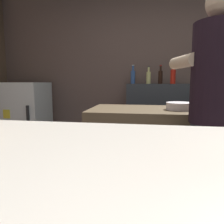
# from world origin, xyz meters

# --- Properties ---
(wall_back) EXTENTS (5.20, 0.10, 2.70)m
(wall_back) POSITION_xyz_m (0.00, 2.20, 1.35)
(wall_back) COLOR brown
(wall_back) RESTS_ON ground
(prep_counter) EXTENTS (2.10, 0.60, 0.91)m
(prep_counter) POSITION_xyz_m (0.35, 0.62, 0.46)
(prep_counter) COLOR brown
(prep_counter) RESTS_ON ground
(back_shelf) EXTENTS (0.86, 0.36, 1.10)m
(back_shelf) POSITION_xyz_m (-0.08, 1.92, 0.55)
(back_shelf) COLOR #32353B
(back_shelf) RESTS_ON ground
(mini_fridge) EXTENTS (0.64, 0.58, 1.12)m
(mini_fridge) POSITION_xyz_m (-2.03, 1.75, 0.56)
(mini_fridge) COLOR silver
(mini_fridge) RESTS_ON ground
(bartender) EXTENTS (0.49, 0.55, 1.69)m
(bartender) POSITION_xyz_m (0.20, 0.16, 0.98)
(bartender) COLOR #252533
(bartender) RESTS_ON ground
(mixing_bowl) EXTENTS (0.21, 0.21, 0.06)m
(mixing_bowl) POSITION_xyz_m (0.03, 0.59, 0.94)
(mixing_bowl) COLOR silver
(mixing_bowl) RESTS_ON prep_counter
(bottle_olive_oil) EXTENTS (0.06, 0.06, 0.25)m
(bottle_olive_oil) POSITION_xyz_m (-0.06, 1.87, 1.20)
(bottle_olive_oil) COLOR black
(bottle_olive_oil) RESTS_ON back_shelf
(bottle_hot_sauce) EXTENTS (0.07, 0.07, 0.27)m
(bottle_hot_sauce) POSITION_xyz_m (0.10, 1.83, 1.21)
(bottle_hot_sauce) COLOR red
(bottle_hot_sauce) RESTS_ON back_shelf
(bottle_vinegar) EXTENTS (0.06, 0.06, 0.24)m
(bottle_vinegar) POSITION_xyz_m (-0.22, 1.86, 1.20)
(bottle_vinegar) COLOR #CCC678
(bottle_vinegar) RESTS_ON back_shelf
(bottle_soy) EXTENTS (0.07, 0.07, 0.27)m
(bottle_soy) POSITION_xyz_m (-0.44, 1.99, 1.21)
(bottle_soy) COLOR #365897
(bottle_soy) RESTS_ON back_shelf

